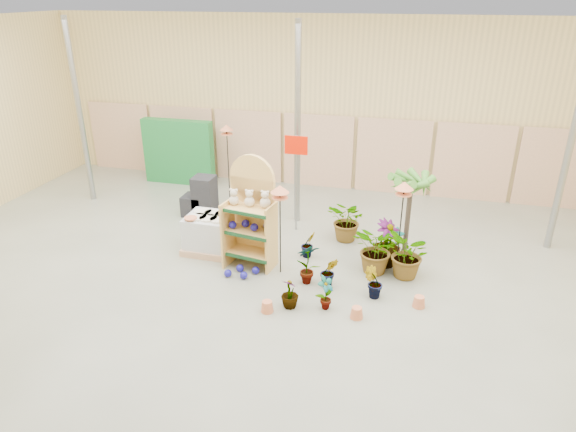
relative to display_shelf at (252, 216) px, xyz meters
name	(u,v)px	position (x,y,z in m)	size (l,w,h in m)	color
room	(263,164)	(0.37, -0.38, 1.20)	(15.20, 12.10, 4.70)	slate
display_shelf	(252,216)	(0.00, 0.00, 0.00)	(1.02, 0.73, 2.23)	tan
teddy_bears	(251,199)	(0.02, -0.10, 0.39)	(0.82, 0.21, 0.34)	beige
gazing_balls_shelf	(250,225)	(0.00, -0.13, -0.14)	(0.82, 0.28, 0.16)	navy
gazing_balls_floor	(242,272)	(-0.05, -0.55, -0.94)	(0.63, 0.39, 0.15)	navy
pallet_stack	(212,233)	(-0.98, 0.28, -0.62)	(1.11, 0.93, 0.82)	tan
charcoal_planters	(201,200)	(-1.92, 1.90, -0.60)	(0.80, 0.50, 1.00)	black
trellis_stock	(179,152)	(-3.43, 3.91, -0.12)	(2.00, 0.30, 1.80)	#196C2D
offer_sign	(296,164)	(0.47, 1.69, 0.55)	(0.50, 0.08, 2.20)	gray
bird_table_front	(280,192)	(0.64, -0.24, 0.65)	(0.34, 0.34, 1.80)	black
bird_table_right	(404,189)	(2.82, 0.38, 0.69)	(0.34, 0.34, 1.84)	black
bird_table_back	(227,130)	(-1.70, 3.22, 0.79)	(0.34, 0.34, 1.95)	black
palm	(411,182)	(2.93, 1.12, 0.58)	(0.70, 0.70, 1.86)	#3C3226
potted_plant_0	(308,263)	(1.23, -0.49, -0.60)	(0.43, 0.29, 0.83)	#417F28
potted_plant_1	(329,272)	(1.64, -0.51, -0.72)	(0.33, 0.26, 0.59)	#417F28
potted_plant_2	(378,250)	(2.44, 0.20, -0.52)	(0.89, 0.77, 0.99)	#417F28
potted_plant_3	(386,243)	(2.57, 0.57, -0.54)	(0.53, 0.53, 0.94)	#417F28
potted_plant_4	(396,242)	(2.74, 1.01, -0.71)	(0.32, 0.22, 0.61)	#417F28
potted_plant_5	(308,244)	(1.02, 0.52, -0.74)	(0.31, 0.25, 0.56)	#417F28
potted_plant_6	(348,221)	(1.69, 1.46, -0.54)	(0.85, 0.74, 0.95)	#417F28
potted_plant_7	(290,293)	(1.11, -1.35, -0.75)	(0.30, 0.30, 0.54)	#417F28
potted_plant_8	(326,293)	(1.71, -1.26, -0.70)	(0.33, 0.22, 0.63)	#417F28
potted_plant_9	(373,283)	(2.46, -0.69, -0.72)	(0.33, 0.26, 0.59)	#417F28
potted_plant_10	(408,255)	(3.02, 0.16, -0.53)	(0.88, 0.76, 0.98)	#417F28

